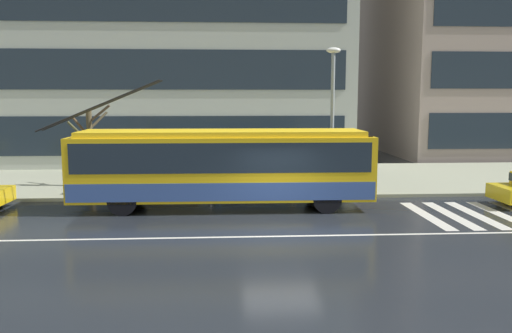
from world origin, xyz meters
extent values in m
plane|color=#20242A|center=(0.00, 0.00, 0.00)|extent=(160.00, 160.00, 0.00)
cube|color=gray|center=(0.00, 9.56, 0.07)|extent=(80.00, 10.00, 0.14)
cube|color=beige|center=(5.30, 1.28, 0.00)|extent=(0.44, 4.40, 0.01)
cube|color=beige|center=(6.20, 1.28, 0.00)|extent=(0.44, 4.40, 0.01)
cube|color=beige|center=(7.10, 1.28, 0.00)|extent=(0.44, 4.40, 0.01)
cube|color=beige|center=(8.00, 1.28, 0.00)|extent=(0.44, 4.40, 0.01)
cube|color=silver|center=(0.00, -1.20, 0.00)|extent=(72.00, 0.14, 0.01)
cube|color=yellow|center=(-1.90, 2.96, 1.57)|extent=(11.07, 2.57, 2.32)
cube|color=yellow|center=(-1.90, 2.96, 2.83)|extent=(10.41, 2.32, 0.20)
cube|color=#1E2833|center=(-1.90, 2.96, 2.04)|extent=(10.63, 2.59, 1.07)
cube|color=#39569A|center=(-1.90, 2.96, 0.83)|extent=(10.96, 2.60, 0.65)
cube|color=#1E2833|center=(3.57, 2.91, 2.04)|extent=(0.14, 2.17, 1.16)
cube|color=black|center=(3.42, 2.92, 2.63)|extent=(0.18, 1.88, 0.28)
cylinder|color=black|center=(-6.35, 3.36, 3.85)|extent=(4.50, 0.10, 1.90)
cylinder|color=black|center=(-6.36, 2.66, 3.85)|extent=(4.50, 0.10, 1.90)
cylinder|color=black|center=(1.86, 4.01, 0.52)|extent=(1.04, 0.31, 1.04)
cylinder|color=black|center=(1.84, 1.85, 0.52)|extent=(1.04, 0.31, 1.04)
cylinder|color=black|center=(-5.43, 4.08, 0.52)|extent=(1.04, 0.31, 1.04)
cylinder|color=black|center=(-5.45, 1.91, 0.52)|extent=(1.04, 0.31, 1.04)
cylinder|color=black|center=(9.34, 3.37, 0.31)|extent=(0.62, 0.21, 0.62)
cylinder|color=gray|center=(-2.44, 5.16, 1.33)|extent=(0.08, 0.08, 2.39)
cylinder|color=gray|center=(-6.19, 5.16, 1.33)|extent=(0.08, 0.08, 2.39)
cylinder|color=gray|center=(-2.44, 6.37, 1.33)|extent=(0.08, 0.08, 2.39)
cylinder|color=gray|center=(-6.19, 6.37, 1.33)|extent=(0.08, 0.08, 2.39)
cube|color=#99ADB2|center=(-4.32, 6.37, 1.38)|extent=(3.56, 0.04, 1.91)
cube|color=#B2B2B7|center=(-4.32, 5.77, 2.57)|extent=(4.05, 1.51, 0.08)
cube|color=brown|center=(-4.32, 6.07, 0.59)|extent=(2.62, 0.36, 0.08)
cylinder|color=#20374E|center=(-2.23, 6.17, 0.58)|extent=(0.14, 0.14, 0.88)
cylinder|color=#20374E|center=(-2.09, 6.25, 0.58)|extent=(0.14, 0.14, 0.88)
cylinder|color=#847759|center=(-2.16, 6.21, 1.33)|extent=(0.50, 0.50, 0.63)
sphere|color=tan|center=(-2.16, 6.21, 1.75)|extent=(0.22, 0.22, 0.22)
cone|color=#3450A2|center=(-2.26, 6.14, 2.04)|extent=(1.29, 1.29, 0.29)
cylinder|color=#333333|center=(-2.26, 6.14, 1.51)|extent=(0.02, 0.02, 0.77)
cylinder|color=#53554F|center=(1.11, 6.03, 0.58)|extent=(0.14, 0.14, 0.87)
cylinder|color=#53554F|center=(1.25, 6.10, 0.58)|extent=(0.14, 0.14, 0.87)
cylinder|color=#322A27|center=(1.18, 6.06, 1.30)|extent=(0.48, 0.48, 0.56)
sphere|color=tan|center=(1.18, 6.06, 1.69)|extent=(0.22, 0.22, 0.22)
cone|color=#2B4797|center=(1.07, 6.01, 1.98)|extent=(1.26, 1.26, 0.26)
cylinder|color=#333333|center=(1.07, 6.01, 1.48)|extent=(0.02, 0.02, 0.74)
cylinder|color=#1D3A4D|center=(2.16, 5.49, 0.57)|extent=(0.14, 0.14, 0.85)
cylinder|color=#1D3A4D|center=(2.29, 5.59, 0.57)|extent=(0.14, 0.14, 0.85)
cylinder|color=#887E5A|center=(2.22, 5.54, 1.31)|extent=(0.50, 0.50, 0.63)
sphere|color=#CA8B8C|center=(2.22, 5.54, 1.72)|extent=(0.21, 0.21, 0.21)
cylinder|color=gray|center=(2.68, 5.22, 3.04)|extent=(0.16, 0.16, 5.80)
ellipsoid|color=silver|center=(2.68, 5.22, 6.06)|extent=(0.60, 0.32, 0.24)
cylinder|color=#4D422B|center=(-7.89, 7.46, 1.86)|extent=(0.25, 0.25, 3.44)
cylinder|color=brown|center=(-7.54, 7.66, 3.09)|extent=(0.83, 0.53, 0.84)
cylinder|color=#49432C|center=(-8.04, 7.86, 2.69)|extent=(0.43, 0.92, 1.27)
cylinder|color=#503B27|center=(-8.27, 7.58, 2.78)|extent=(0.87, 0.36, 0.94)
cylinder|color=#4A482B|center=(-8.34, 7.38, 2.58)|extent=(1.00, 0.29, 1.05)
cylinder|color=#493C2B|center=(-7.40, 7.31, 3.41)|extent=(1.08, 0.43, 0.84)
cube|color=#1E2833|center=(-6.46, 12.97, 2.00)|extent=(22.92, 0.06, 2.19)
cube|color=#1E2833|center=(-6.46, 12.97, 5.65)|extent=(22.92, 0.06, 2.19)
cube|color=#1E2833|center=(-6.46, 12.97, 9.29)|extent=(22.92, 0.06, 2.19)
camera|label=1|loc=(-1.82, -16.45, 4.19)|focal=36.69mm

